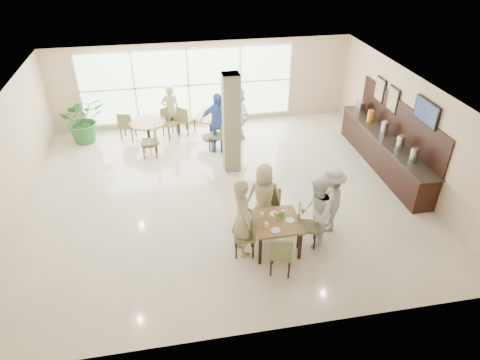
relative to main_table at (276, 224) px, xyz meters
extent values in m
plane|color=beige|center=(-0.76, 2.38, -0.66)|extent=(10.00, 10.00, 0.00)
plane|color=white|center=(-0.76, 2.38, 2.14)|extent=(10.00, 10.00, 0.00)
plane|color=beige|center=(-0.76, 6.88, 0.74)|extent=(10.00, 0.00, 10.00)
plane|color=beige|center=(-0.76, -2.12, 0.74)|extent=(10.00, 0.00, 10.00)
plane|color=beige|center=(-5.76, 2.38, 0.74)|extent=(0.00, 9.00, 9.00)
plane|color=beige|center=(4.24, 2.38, 0.74)|extent=(0.00, 9.00, 9.00)
plane|color=silver|center=(-1.26, 6.85, 0.74)|extent=(7.00, 0.00, 7.00)
cube|color=#6A6E4C|center=(-0.36, 3.58, 0.74)|extent=(0.45, 0.45, 2.80)
cube|color=brown|center=(0.00, 0.00, 0.06)|extent=(1.02, 1.02, 0.05)
cube|color=black|center=(-0.43, -0.43, -0.31)|extent=(0.06, 0.06, 0.70)
cube|color=black|center=(0.43, -0.43, -0.31)|extent=(0.06, 0.06, 0.70)
cube|color=black|center=(-0.43, 0.43, -0.31)|extent=(0.06, 0.06, 0.70)
cube|color=black|center=(0.43, 0.43, -0.31)|extent=(0.06, 0.06, 0.70)
cylinder|color=brown|center=(-2.68, 5.60, 0.07)|extent=(1.14, 1.14, 0.04)
cylinder|color=black|center=(-2.68, 5.60, -0.31)|extent=(0.10, 0.10, 0.71)
cylinder|color=black|center=(-2.68, 5.60, -0.65)|extent=(0.60, 0.60, 0.03)
cylinder|color=brown|center=(-0.69, 5.64, 0.07)|extent=(1.02, 1.02, 0.04)
cylinder|color=black|center=(-0.69, 5.64, -0.31)|extent=(0.10, 0.10, 0.71)
cylinder|color=black|center=(-0.69, 5.64, -0.65)|extent=(0.60, 0.60, 0.03)
cylinder|color=white|center=(0.22, 0.20, 0.14)|extent=(0.08, 0.08, 0.10)
cylinder|color=white|center=(-0.24, -0.16, 0.14)|extent=(0.08, 0.08, 0.10)
cylinder|color=white|center=(-0.26, 0.19, 0.14)|extent=(0.08, 0.08, 0.10)
cylinder|color=white|center=(-0.09, -0.32, 0.09)|extent=(0.20, 0.20, 0.01)
cylinder|color=white|center=(0.02, 0.23, 0.09)|extent=(0.20, 0.20, 0.01)
cylinder|color=white|center=(0.30, -0.04, 0.09)|extent=(0.20, 0.20, 0.01)
cylinder|color=#99B27F|center=(0.00, 0.00, 0.15)|extent=(0.07, 0.07, 0.12)
sphere|color=#FD5915|center=(0.03, 0.00, 0.26)|extent=(0.07, 0.07, 0.07)
sphere|color=#FD5915|center=(-0.02, 0.03, 0.26)|extent=(0.07, 0.07, 0.07)
sphere|color=#FD5915|center=(-0.01, -0.03, 0.26)|extent=(0.07, 0.07, 0.07)
cube|color=green|center=(0.15, 0.10, 0.16)|extent=(0.10, 0.02, 0.15)
cube|color=black|center=(3.92, 2.88, -0.21)|extent=(0.60, 4.60, 0.90)
cube|color=black|center=(3.92, 2.88, 0.26)|extent=(0.64, 4.70, 0.04)
cube|color=black|center=(4.21, 2.88, 0.79)|extent=(0.04, 4.60, 1.00)
cylinder|color=silver|center=(3.92, 1.48, 0.48)|extent=(0.20, 0.20, 0.40)
cylinder|color=silver|center=(3.92, 2.18, 0.48)|extent=(0.20, 0.20, 0.40)
cylinder|color=silver|center=(3.92, 3.08, 0.48)|extent=(0.20, 0.20, 0.40)
cylinder|color=orange|center=(3.92, 3.98, 0.46)|extent=(0.18, 0.18, 0.36)
cube|color=silver|center=(3.92, 4.68, 0.46)|extent=(0.18, 0.30, 0.36)
cube|color=black|center=(4.18, 1.78, 1.49)|extent=(0.06, 1.00, 0.58)
cube|color=#7F99CC|center=(4.16, 1.78, 1.49)|extent=(0.01, 0.92, 0.50)
cube|color=black|center=(4.19, 3.38, 1.19)|extent=(0.04, 0.55, 0.70)
cube|color=#935F35|center=(4.17, 3.38, 1.19)|extent=(0.01, 0.47, 0.62)
cube|color=black|center=(4.19, 4.18, 1.19)|extent=(0.04, 0.55, 0.70)
cube|color=#935F35|center=(4.17, 4.18, 1.19)|extent=(0.01, 0.47, 0.62)
imported|color=#2B6B30|center=(-4.66, 6.16, 0.08)|extent=(1.68, 1.68, 1.48)
imported|color=tan|center=(-0.72, 0.04, 0.24)|extent=(0.55, 0.73, 1.81)
imported|color=tan|center=(-0.07, 0.81, 0.16)|extent=(0.86, 0.54, 1.65)
imported|color=white|center=(0.89, 0.03, 0.16)|extent=(0.83, 0.95, 1.65)
imported|color=#949396|center=(1.39, 0.46, 0.14)|extent=(0.80, 1.14, 1.61)
imported|color=#4469CC|center=(-0.58, 4.79, 0.26)|extent=(1.21, 0.89, 1.84)
imported|color=white|center=(0.16, 5.52, 0.20)|extent=(1.19, 1.74, 1.73)
imported|color=tan|center=(-1.93, 6.24, 0.16)|extent=(0.63, 0.45, 1.65)
camera|label=1|loc=(-2.05, -6.93, 5.63)|focal=32.00mm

